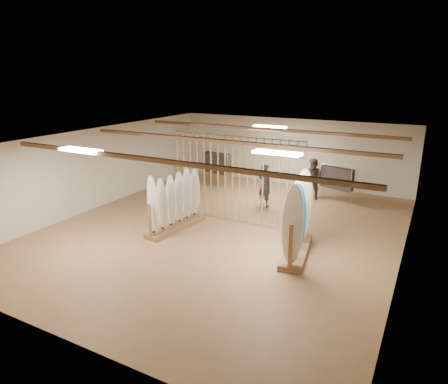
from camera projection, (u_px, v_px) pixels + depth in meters
The scene contains 16 objects.
floor at pixel (224, 229), 12.24m from camera, with size 12.00×12.00×0.00m, color #9B704B.
ceiling at pixel (224, 139), 11.44m from camera, with size 12.00×12.00×0.00m, color gray.
wall_back at pixel (291, 152), 16.91m from camera, with size 12.00×12.00×0.00m, color beige.
wall_front at pixel (57, 270), 6.77m from camera, with size 12.00×12.00×0.00m, color beige.
wall_left at pixel (99, 168), 14.10m from camera, with size 12.00×12.00×0.00m, color beige.
wall_right at pixel (407, 212), 9.58m from camera, with size 12.00×12.00×0.00m, color beige.
ceiling_slats at pixel (224, 141), 11.46m from camera, with size 9.50×6.12×0.10m, color brown.
light_panels at pixel (224, 141), 11.45m from camera, with size 1.20×0.35×0.06m, color white.
bamboo_partition at pixel (236, 179), 12.51m from camera, with size 4.45×0.05×2.78m.
poster at pixel (291, 147), 16.83m from camera, with size 1.40×0.03×0.90m, color teal.
rack_left at pixel (175, 210), 12.11m from camera, with size 0.77×2.30×1.82m.
rack_right at pixel (297, 230), 10.33m from camera, with size 0.93×2.26×2.09m.
clothing_rack_a at pixel (217, 163), 16.77m from camera, with size 1.37×0.55×1.48m.
clothing_rack_b at pixel (337, 178), 14.62m from camera, with size 1.25×0.67×1.40m.
shopper_a at pixel (265, 182), 14.12m from camera, with size 0.66×0.44×1.80m, color #282B30.
shopper_b at pixel (313, 176), 14.97m from camera, with size 0.85×0.66×1.76m, color #3D362F.
Camera 1 is at (5.37, -10.05, 4.61)m, focal length 32.00 mm.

